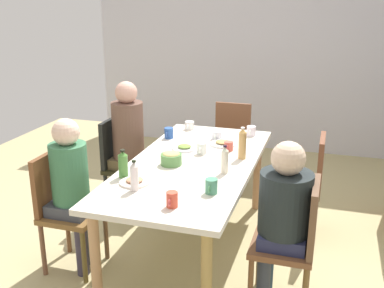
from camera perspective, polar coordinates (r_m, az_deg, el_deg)
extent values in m
plane|color=tan|center=(3.94, 0.00, -12.68)|extent=(6.70, 6.70, 0.00)
cube|color=silver|center=(6.21, 7.94, 11.32)|extent=(0.12, 4.36, 2.60)
cube|color=silver|center=(3.62, 0.00, -2.56)|extent=(2.02, 0.94, 0.04)
cylinder|color=#A58350|center=(4.67, -1.07, -2.68)|extent=(0.07, 0.07, 0.72)
cylinder|color=tan|center=(3.16, -11.73, -13.87)|extent=(0.07, 0.07, 0.72)
cylinder|color=#A87856|center=(4.50, 7.98, -3.64)|extent=(0.07, 0.07, 0.72)
cylinder|color=#A8874A|center=(2.92, 1.79, -16.45)|extent=(0.07, 0.07, 0.72)
cube|color=black|center=(4.42, -7.66, -2.92)|extent=(0.40, 0.40, 0.04)
cylinder|color=black|center=(4.72, -8.57, -4.53)|extent=(0.04, 0.04, 0.43)
cylinder|color=black|center=(4.44, -10.46, -6.13)|extent=(0.04, 0.04, 0.43)
cylinder|color=black|center=(4.59, -4.72, -5.05)|extent=(0.04, 0.04, 0.43)
cylinder|color=black|center=(4.30, -6.40, -6.74)|extent=(0.04, 0.04, 0.43)
cube|color=black|center=(4.42, -9.91, 0.19)|extent=(0.38, 0.04, 0.45)
cylinder|color=brown|center=(4.53, -5.97, -5.25)|extent=(0.09, 0.09, 0.45)
cylinder|color=brown|center=(4.40, -6.78, -6.03)|extent=(0.09, 0.09, 0.45)
cube|color=brown|center=(4.40, -7.69, -2.19)|extent=(0.30, 0.30, 0.10)
cylinder|color=brown|center=(4.31, -7.86, 1.69)|extent=(0.29, 0.29, 0.52)
sphere|color=#D59D89|center=(4.22, -8.07, 6.27)|extent=(0.20, 0.20, 0.20)
cube|color=brown|center=(4.06, 12.66, -5.18)|extent=(0.40, 0.40, 0.04)
cylinder|color=brown|center=(4.00, 14.68, -9.31)|extent=(0.04, 0.04, 0.43)
cylinder|color=brown|center=(4.30, 14.93, -7.29)|extent=(0.04, 0.04, 0.43)
cylinder|color=brown|center=(4.02, 9.79, -8.82)|extent=(0.04, 0.04, 0.43)
cylinder|color=brown|center=(4.32, 10.40, -6.84)|extent=(0.04, 0.04, 0.43)
cube|color=brown|center=(3.97, 15.48, -2.31)|extent=(0.38, 0.04, 0.45)
cube|color=brown|center=(4.91, 4.51, -0.66)|extent=(0.40, 0.40, 0.04)
cylinder|color=brown|center=(5.11, 6.74, -2.65)|extent=(0.04, 0.04, 0.43)
cylinder|color=brown|center=(5.18, 3.04, -2.27)|extent=(0.04, 0.04, 0.43)
cylinder|color=brown|center=(4.80, 5.98, -4.02)|extent=(0.04, 0.04, 0.43)
cylinder|color=brown|center=(4.87, 2.05, -3.60)|extent=(0.04, 0.04, 0.43)
cube|color=brown|center=(5.01, 5.04, 2.52)|extent=(0.04, 0.38, 0.45)
cube|color=brown|center=(3.16, 11.00, -12.19)|extent=(0.40, 0.40, 0.04)
cylinder|color=brown|center=(3.41, 14.04, -14.35)|extent=(0.04, 0.04, 0.43)
cylinder|color=brown|center=(3.15, 7.17, -16.89)|extent=(0.04, 0.04, 0.43)
cylinder|color=brown|center=(3.43, 8.22, -13.72)|extent=(0.04, 0.04, 0.43)
cube|color=brown|center=(3.04, 14.68, -8.70)|extent=(0.38, 0.04, 0.45)
cylinder|color=#353B48|center=(3.21, 8.75, -16.01)|extent=(0.09, 0.09, 0.45)
cylinder|color=#233A50|center=(3.34, 9.19, -14.51)|extent=(0.09, 0.09, 0.45)
cube|color=#262A4C|center=(3.13, 11.07, -11.24)|extent=(0.30, 0.30, 0.10)
cylinder|color=#1E2628|center=(3.01, 11.36, -7.07)|extent=(0.34, 0.34, 0.40)
sphere|color=beige|center=(2.90, 11.72, -1.73)|extent=(0.22, 0.22, 0.22)
cube|color=brown|center=(3.61, -14.37, -8.36)|extent=(0.40, 0.40, 0.04)
cylinder|color=brown|center=(3.92, -14.98, -9.88)|extent=(0.04, 0.04, 0.43)
cylinder|color=brown|center=(3.68, -17.80, -12.14)|extent=(0.04, 0.04, 0.43)
cylinder|color=brown|center=(3.77, -10.50, -10.77)|extent=(0.04, 0.04, 0.43)
cylinder|color=brown|center=(3.51, -13.09, -13.25)|extent=(0.04, 0.04, 0.43)
cube|color=brown|center=(3.61, -17.11, -4.53)|extent=(0.38, 0.04, 0.45)
cylinder|color=#38413D|center=(3.72, -12.13, -11.07)|extent=(0.09, 0.09, 0.45)
cylinder|color=#3C3648|center=(3.61, -13.37, -12.21)|extent=(0.09, 0.09, 0.45)
cube|color=#3C404A|center=(3.59, -14.44, -7.50)|extent=(0.30, 0.30, 0.10)
cylinder|color=#3A754E|center=(3.48, -14.79, -3.46)|extent=(0.27, 0.27, 0.44)
sphere|color=beige|center=(3.38, -15.21, 1.41)|extent=(0.20, 0.20, 0.20)
cylinder|color=silver|center=(3.24, -7.05, -4.68)|extent=(0.21, 0.21, 0.01)
ellipsoid|color=tan|center=(3.23, -7.06, -4.37)|extent=(0.12, 0.12, 0.02)
cylinder|color=silver|center=(4.03, 3.80, 0.00)|extent=(0.23, 0.23, 0.01)
ellipsoid|color=tan|center=(4.02, 3.80, 0.26)|extent=(0.13, 0.13, 0.02)
cylinder|color=silver|center=(3.90, -0.93, -0.55)|extent=(0.20, 0.20, 0.01)
ellipsoid|color=olive|center=(3.90, -0.94, -0.28)|extent=(0.11, 0.11, 0.02)
cylinder|color=#538645|center=(3.55, -2.57, -1.89)|extent=(0.16, 0.16, 0.08)
ellipsoid|color=tan|center=(3.54, -2.57, -1.25)|extent=(0.13, 0.13, 0.04)
cylinder|color=#488B6A|center=(3.05, 2.39, -5.18)|extent=(0.08, 0.08, 0.10)
torus|color=#478D58|center=(3.01, 2.13, -5.56)|extent=(0.05, 0.01, 0.05)
cylinder|color=white|center=(4.30, 7.27, 1.60)|extent=(0.08, 0.08, 0.09)
torus|color=white|center=(4.25, 7.14, 1.40)|extent=(0.05, 0.01, 0.05)
cylinder|color=#D44A34|center=(2.87, -2.46, -6.81)|extent=(0.07, 0.07, 0.10)
torus|color=#C54745|center=(2.83, -2.79, -7.20)|extent=(0.05, 0.01, 0.05)
cylinder|color=white|center=(4.17, 3.03, 1.09)|extent=(0.09, 0.09, 0.07)
torus|color=white|center=(4.12, 2.84, 0.87)|extent=(0.05, 0.01, 0.05)
cylinder|color=white|center=(3.79, 1.21, -0.52)|extent=(0.08, 0.08, 0.09)
torus|color=white|center=(3.74, 1.00, -0.76)|extent=(0.05, 0.01, 0.05)
cylinder|color=#2B53A2|center=(4.20, -2.86, 1.36)|extent=(0.08, 0.08, 0.10)
torus|color=#3352A0|center=(4.15, -3.11, 1.16)|extent=(0.05, 0.01, 0.05)
cylinder|color=#C45546|center=(3.87, 4.51, -0.26)|extent=(0.07, 0.07, 0.08)
torus|color=#C24446|center=(3.83, 4.34, -0.48)|extent=(0.05, 0.01, 0.05)
cylinder|color=white|center=(4.47, -0.30, 2.30)|extent=(0.09, 0.09, 0.08)
torus|color=white|center=(4.42, -0.52, 2.12)|extent=(0.05, 0.01, 0.05)
cylinder|color=silver|center=(3.10, -7.07, -4.19)|extent=(0.06, 0.06, 0.17)
cone|color=silver|center=(3.07, -7.14, -2.46)|extent=(0.05, 0.05, 0.03)
cylinder|color=black|center=(3.06, -7.15, -2.11)|extent=(0.03, 0.03, 0.01)
cylinder|color=#478237|center=(3.33, -8.43, -2.72)|extent=(0.07, 0.07, 0.17)
cone|color=#468231|center=(3.30, -8.50, -1.13)|extent=(0.06, 0.06, 0.03)
cylinder|color=black|center=(3.29, -8.52, -0.80)|extent=(0.03, 0.03, 0.01)
cylinder|color=tan|center=(3.68, 6.18, -0.19)|extent=(0.06, 0.06, 0.22)
cone|color=tan|center=(3.64, 6.24, 1.65)|extent=(0.06, 0.06, 0.03)
cylinder|color=silver|center=(3.64, 6.25, 1.95)|extent=(0.03, 0.03, 0.01)
cylinder|color=beige|center=(3.38, 4.03, -2.21)|extent=(0.05, 0.05, 0.17)
cone|color=silver|center=(3.34, 4.07, -0.59)|extent=(0.05, 0.05, 0.03)
cylinder|color=black|center=(3.34, 4.08, -0.27)|extent=(0.03, 0.03, 0.01)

